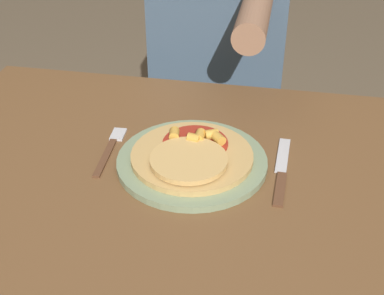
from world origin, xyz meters
TOP-DOWN VIEW (x-y plane):
  - dining_table at (0.00, 0.00)m, footprint 1.10×0.77m
  - plate at (0.02, 0.03)m, footprint 0.29×0.29m
  - pizza at (0.02, 0.03)m, footprint 0.24×0.24m
  - fork at (-0.16, 0.06)m, footprint 0.03×0.18m
  - knife at (0.19, 0.04)m, footprint 0.03×0.22m
  - person_diner at (-0.01, 0.61)m, footprint 0.37×0.52m

SIDE VIEW (x-z plane):
  - dining_table at x=0.00m, z-range 0.25..0.99m
  - person_diner at x=-0.01m, z-range 0.10..1.35m
  - fork at x=-0.16m, z-range 0.74..0.74m
  - knife at x=0.19m, z-range 0.74..0.74m
  - plate at x=0.02m, z-range 0.74..0.75m
  - pizza at x=0.02m, z-range 0.74..0.78m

